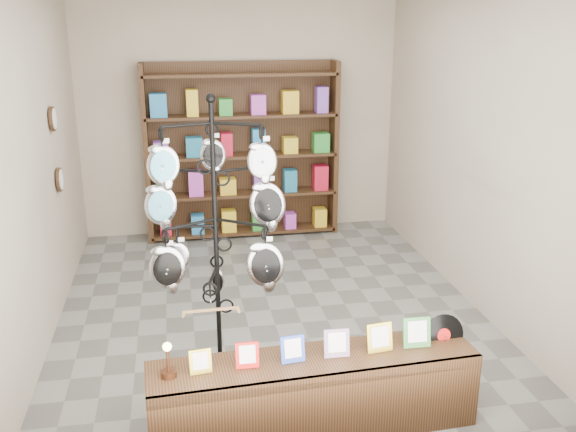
{
  "coord_description": "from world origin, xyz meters",
  "views": [
    {
      "loc": [
        -0.83,
        -5.62,
        2.79
      ],
      "look_at": [
        -0.0,
        -1.0,
        1.28
      ],
      "focal_mm": 40.0,
      "sensor_mm": 36.0,
      "label": 1
    }
  ],
  "objects": [
    {
      "name": "ground",
      "position": [
        0.0,
        0.0,
        0.0
      ],
      "size": [
        5.0,
        5.0,
        0.0
      ],
      "primitive_type": "plane",
      "color": "slate",
      "rests_on": "ground"
    },
    {
      "name": "display_tree",
      "position": [
        -0.56,
        -1.02,
        1.29
      ],
      "size": [
        1.14,
        0.99,
        2.23
      ],
      "rotation": [
        0.0,
        0.0,
        -0.06
      ],
      "color": "black",
      "rests_on": "ground"
    },
    {
      "name": "room_envelope",
      "position": [
        0.0,
        0.0,
        1.85
      ],
      "size": [
        5.0,
        5.0,
        5.0
      ],
      "color": "#B2A48F",
      "rests_on": "ground"
    },
    {
      "name": "front_shelf",
      "position": [
        0.02,
        -1.89,
        0.28
      ],
      "size": [
        2.27,
        0.58,
        0.79
      ],
      "rotation": [
        0.0,
        0.0,
        0.05
      ],
      "color": "black",
      "rests_on": "ground"
    },
    {
      "name": "wall_clocks",
      "position": [
        -1.97,
        0.8,
        1.5
      ],
      "size": [
        0.03,
        0.24,
        0.84
      ],
      "color": "black",
      "rests_on": "ground"
    },
    {
      "name": "back_shelving",
      "position": [
        0.0,
        2.3,
        1.03
      ],
      "size": [
        2.42,
        0.36,
        2.2
      ],
      "color": "black",
      "rests_on": "ground"
    }
  ]
}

